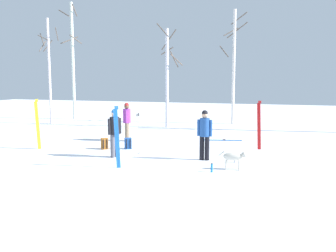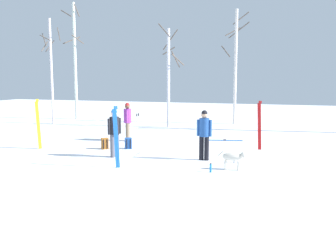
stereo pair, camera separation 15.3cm
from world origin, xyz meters
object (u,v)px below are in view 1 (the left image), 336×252
Objects in this scene: ski_pair_lying_0 at (223,140)px; water_bottle_1 at (235,159)px; birch_tree_0 at (73,59)px; ski_pair_planted_0 at (259,125)px; ski_poles_0 at (138,133)px; backpack_0 at (128,144)px; birch_tree_3 at (234,65)px; dog at (234,157)px; birch_tree_2 at (167,75)px; ski_pair_planted_2 at (117,137)px; backpack_1 at (105,144)px; water_bottle_0 at (212,168)px; person_2 at (127,119)px; person_1 at (205,132)px; birch_tree_1 at (49,69)px; person_0 at (115,130)px; ski_pair_planted_1 at (38,124)px.

ski_pair_lying_0 is 4.48m from water_bottle_1.
ski_pair_planted_0 is at bearing -29.93° from birch_tree_0.
ski_pair_lying_0 is 4.91m from ski_poles_0.
birch_tree_3 is at bearing 73.26° from backpack_0.
birch_tree_2 reaches higher than dog.
birch_tree_0 is (-8.85, 11.84, 3.10)m from ski_pair_planted_2.
ski_pair_planted_2 is 1.15× the size of ski_pair_lying_0.
backpack_1 is 1.64× the size of water_bottle_1.
dog is 0.84m from water_bottle_0.
person_2 reaches higher than ski_poles_0.
birch_tree_3 is at bearing 92.53° from person_1.
ski_pair_planted_0 is 13.85m from birch_tree_1.
person_0 is 1.00× the size of person_2.
person_1 is 2.45m from ski_poles_0.
person_0 is at bearing -147.41° from ski_pair_planted_0.
ski_pair_lying_0 is at bearing 43.72° from backpack_0.
ski_pair_planted_0 is 6.13m from backpack_1.
birch_tree_2 reaches higher than person_1.
ski_pair_planted_0 is (4.75, 3.04, -0.03)m from person_0.
ski_pair_planted_0 reaches higher than person_0.
backpack_1 is at bearing 170.56° from water_bottle_1.
ski_pair_planted_2 is at bearing -69.59° from person_2.
backpack_1 is 0.08× the size of birch_tree_2.
backpack_0 is (-3.29, -3.14, 0.20)m from ski_pair_lying_0.
birch_tree_1 is (-12.33, 8.25, 2.97)m from dog.
ski_pair_lying_0 is (-1.66, 1.68, -0.94)m from ski_pair_planted_0.
birch_tree_0 is at bearing -176.76° from birch_tree_3.
person_1 is at bearing 137.88° from dog.
ski_pair_lying_0 is at bearing -15.06° from birch_tree_1.
dog is 0.45× the size of ski_pair_planted_1.
backpack_0 is (0.80, -1.71, -0.77)m from person_2.
backpack_1 is 1.58× the size of water_bottle_0.
ski_pair_planted_0 reaches higher than water_bottle_1.
backpack_1 is at bearing 161.56° from dog.
water_bottle_0 is at bearing -65.00° from birch_tree_2.
birch_tree_2 is at bearing 94.29° from backpack_0.
person_1 is 10.85m from birch_tree_3.
ski_pair_planted_1 is 1.02× the size of ski_pair_planted_2.
birch_tree_2 is (-3.79, 3.61, 2.96)m from ski_pair_lying_0.
person_0 is 0.89× the size of ski_pair_planted_0.
water_bottle_1 reaches higher than ski_pair_lying_0.
ski_poles_0 is at bearing 0.86° from ski_pair_planted_1.
ski_pair_lying_0 is 1.10× the size of ski_poles_0.
birch_tree_0 is at bearing 126.77° from ski_pair_planted_2.
birch_tree_0 reaches higher than backpack_1.
ski_poles_0 is at bearing -48.50° from birch_tree_0.
person_2 reaches higher than backpack_0.
backpack_0 is 0.06× the size of birch_tree_3.
ski_pair_planted_0 is at bearing -20.08° from birch_tree_1.
ski_pair_planted_1 is 0.29× the size of birch_tree_3.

